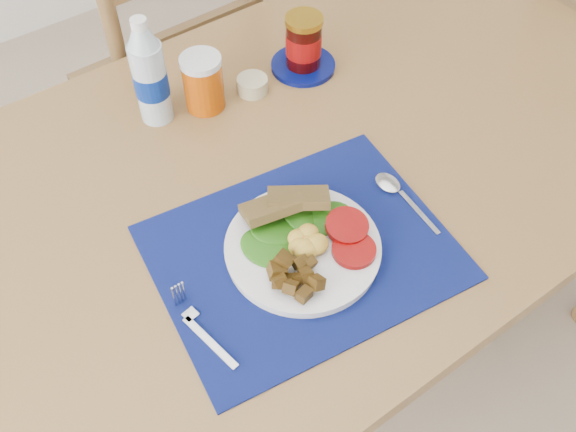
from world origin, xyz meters
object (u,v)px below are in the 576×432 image
at_px(chair_far, 175,59).
at_px(jam_on_saucer, 304,46).
at_px(juice_glass, 203,84).
at_px(water_bottle, 150,77).
at_px(breakfast_plate, 302,248).

height_order(chair_far, jam_on_saucer, chair_far).
relative_size(chair_far, juice_glass, 10.70).
relative_size(chair_far, water_bottle, 5.22).
xyz_separation_m(water_bottle, jam_on_saucer, (0.31, -0.04, -0.04)).
distance_m(breakfast_plate, jam_on_saucer, 0.48).
bearing_deg(water_bottle, breakfast_plate, -86.17).
height_order(breakfast_plate, juice_glass, juice_glass).
bearing_deg(chair_far, breakfast_plate, 75.90).
bearing_deg(juice_glass, breakfast_plate, -98.89).
bearing_deg(jam_on_saucer, chair_far, 104.89).
height_order(water_bottle, juice_glass, water_bottle).
bearing_deg(juice_glass, water_bottle, 163.32).
xyz_separation_m(chair_far, jam_on_saucer, (0.11, -0.40, 0.23)).
bearing_deg(water_bottle, chair_far, 59.46).
height_order(breakfast_plate, water_bottle, water_bottle).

